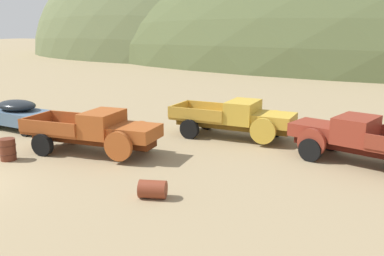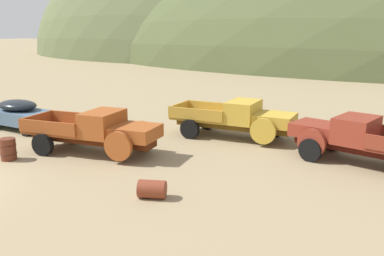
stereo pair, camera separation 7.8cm
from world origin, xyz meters
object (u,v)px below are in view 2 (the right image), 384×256
Objects in this scene: truck_faded_yellow at (241,119)px; truck_rust_red at (357,139)px; truck_oxide_orange at (101,131)px; oil_drum_by_truck at (8,149)px; oil_drum_tipped at (152,189)px; car_chalk_blue at (23,114)px.

truck_faded_yellow is 0.92× the size of truck_rust_red.
oil_drum_by_truck is (-3.01, -2.30, -0.55)m from truck_oxide_orange.
truck_faded_yellow is (4.68, 4.95, 0.00)m from truck_oxide_orange.
oil_drum_tipped is at bearing -8.19° from oil_drum_by_truck.
truck_rust_red is 6.56× the size of oil_drum_tipped.
truck_oxide_orange is at bearing 37.43° from oil_drum_by_truck.
oil_drum_tipped is (-0.28, -8.32, -0.71)m from truck_faded_yellow.
oil_drum_by_truck is (-7.69, -7.26, -0.55)m from truck_faded_yellow.
car_chalk_blue is 16.68m from truck_rust_red.
car_chalk_blue is at bearing 153.79° from oil_drum_tipped.
truck_faded_yellow is at bearing 21.01° from car_chalk_blue.
truck_oxide_orange is at bearing 142.51° from oil_drum_tipped.
oil_drum_by_truck is at bearing 171.81° from oil_drum_tipped.
truck_faded_yellow reaches higher than oil_drum_by_truck.
car_chalk_blue is 5.43× the size of oil_drum_by_truck.
car_chalk_blue is 12.17m from oil_drum_tipped.
truck_faded_yellow is 8.36m from oil_drum_tipped.
car_chalk_blue is 6.82m from truck_oxide_orange.
truck_rust_red is at bearing 48.95° from oil_drum_tipped.
truck_rust_red is at bearing -16.03° from truck_faded_yellow.
truck_faded_yellow is 5.71m from truck_rust_red.
car_chalk_blue is 0.81× the size of truck_oxide_orange.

